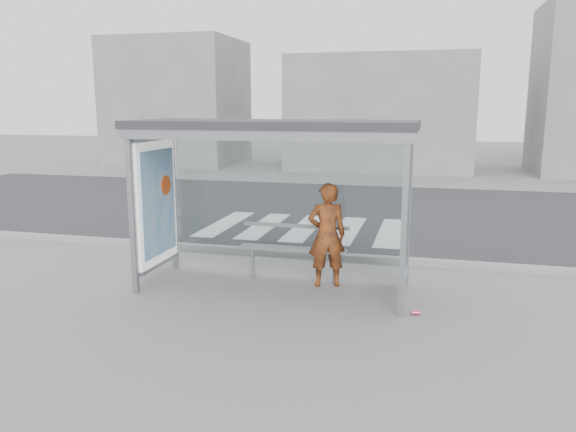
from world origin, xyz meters
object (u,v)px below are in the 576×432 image
object	(u,v)px
person	(327,235)
soda_can	(416,313)
bench	(293,249)
bus_shelter	(251,162)

from	to	relation	value
person	soda_can	world-z (taller)	person
person	bench	distance (m)	0.65
bench	soda_can	bearing A→B (deg)	-28.59
bench	person	bearing A→B (deg)	-11.77
bus_shelter	bench	bearing A→B (deg)	37.53
person	bus_shelter	bearing A→B (deg)	-2.75
person	soda_can	distance (m)	1.90
bus_shelter	soda_can	world-z (taller)	bus_shelter
bench	soda_can	world-z (taller)	bench
bench	soda_can	xyz separation A→B (m)	(2.00, -1.09, -0.51)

